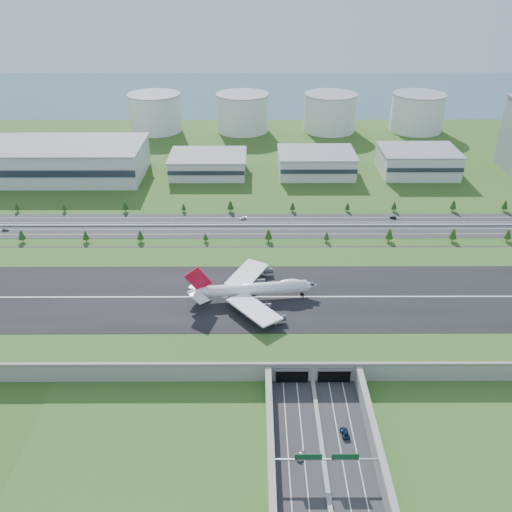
{
  "coord_description": "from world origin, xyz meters",
  "views": [
    {
      "loc": [
        -23.57,
        -217.39,
        151.8
      ],
      "look_at": [
        -22.77,
        35.0,
        11.18
      ],
      "focal_mm": 38.0,
      "sensor_mm": 36.0,
      "label": 1
    }
  ],
  "objects_px": {
    "car_5": "(393,218)",
    "boeing_747": "(253,289)",
    "car_2": "(345,433)",
    "fuel_tank_a": "(155,113)",
    "car_0": "(301,456)",
    "car_4": "(6,230)",
    "car_7": "(243,218)"
  },
  "relations": [
    {
      "from": "car_5",
      "to": "boeing_747",
      "type": "bearing_deg",
      "value": -24.04
    },
    {
      "from": "boeing_747",
      "to": "car_2",
      "type": "xyz_separation_m",
      "value": [
        33.23,
        -76.71,
        -12.63
      ]
    },
    {
      "from": "fuel_tank_a",
      "to": "car_5",
      "type": "relative_size",
      "value": 12.08
    },
    {
      "from": "car_0",
      "to": "boeing_747",
      "type": "bearing_deg",
      "value": 124.98
    },
    {
      "from": "car_4",
      "to": "car_5",
      "type": "xyz_separation_m",
      "value": [
        247.79,
        17.15,
        -0.04
      ]
    },
    {
      "from": "car_4",
      "to": "car_5",
      "type": "relative_size",
      "value": 1.02
    },
    {
      "from": "car_2",
      "to": "car_7",
      "type": "height_order",
      "value": "car_2"
    },
    {
      "from": "car_2",
      "to": "car_5",
      "type": "height_order",
      "value": "car_2"
    },
    {
      "from": "boeing_747",
      "to": "car_5",
      "type": "xyz_separation_m",
      "value": [
        91.97,
        106.65,
        -12.75
      ]
    },
    {
      "from": "boeing_747",
      "to": "car_2",
      "type": "relative_size",
      "value": 10.9
    },
    {
      "from": "car_5",
      "to": "car_7",
      "type": "distance_m",
      "value": 98.89
    },
    {
      "from": "boeing_747",
      "to": "car_7",
      "type": "bearing_deg",
      "value": 87.2
    },
    {
      "from": "car_4",
      "to": "car_5",
      "type": "bearing_deg",
      "value": -90.95
    },
    {
      "from": "fuel_tank_a",
      "to": "car_7",
      "type": "xyz_separation_m",
      "value": [
        88.8,
        -205.15,
        -16.66
      ]
    },
    {
      "from": "fuel_tank_a",
      "to": "car_5",
      "type": "height_order",
      "value": "fuel_tank_a"
    },
    {
      "from": "fuel_tank_a",
      "to": "car_5",
      "type": "distance_m",
      "value": 278.18
    },
    {
      "from": "boeing_747",
      "to": "car_4",
      "type": "relative_size",
      "value": 14.91
    },
    {
      "from": "car_4",
      "to": "car_7",
      "type": "xyz_separation_m",
      "value": [
        148.9,
        16.64,
        0.0
      ]
    },
    {
      "from": "fuel_tank_a",
      "to": "boeing_747",
      "type": "xyz_separation_m",
      "value": [
        95.72,
        -311.28,
        -3.95
      ]
    },
    {
      "from": "car_4",
      "to": "car_7",
      "type": "height_order",
      "value": "car_7"
    },
    {
      "from": "fuel_tank_a",
      "to": "car_2",
      "type": "xyz_separation_m",
      "value": [
        128.95,
        -387.99,
        -16.58
      ]
    },
    {
      "from": "car_4",
      "to": "car_7",
      "type": "relative_size",
      "value": 0.85
    },
    {
      "from": "boeing_747",
      "to": "car_5",
      "type": "distance_m",
      "value": 141.4
    },
    {
      "from": "boeing_747",
      "to": "car_5",
      "type": "bearing_deg",
      "value": 42.7
    },
    {
      "from": "car_0",
      "to": "car_2",
      "type": "relative_size",
      "value": 0.78
    },
    {
      "from": "car_0",
      "to": "car_5",
      "type": "distance_m",
      "value": 207.72
    },
    {
      "from": "boeing_747",
      "to": "car_7",
      "type": "relative_size",
      "value": 12.68
    },
    {
      "from": "car_7",
      "to": "car_4",
      "type": "bearing_deg",
      "value": -104.3
    },
    {
      "from": "car_0",
      "to": "car_4",
      "type": "relative_size",
      "value": 1.07
    },
    {
      "from": "car_2",
      "to": "boeing_747",
      "type": "bearing_deg",
      "value": -74.7
    },
    {
      "from": "car_0",
      "to": "car_2",
      "type": "bearing_deg",
      "value": 55.76
    },
    {
      "from": "car_4",
      "to": "car_7",
      "type": "bearing_deg",
      "value": -88.53
    }
  ]
}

